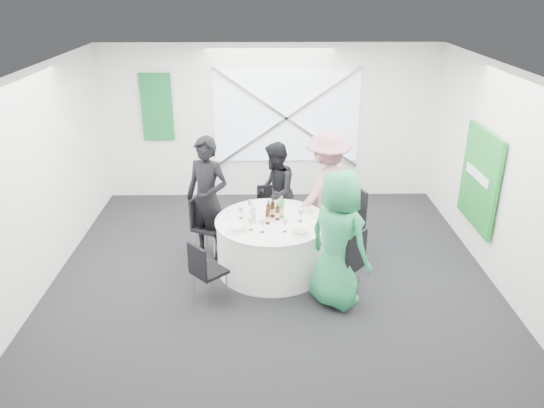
{
  "coord_description": "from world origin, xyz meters",
  "views": [
    {
      "loc": [
        -0.1,
        -6.37,
        3.82
      ],
      "look_at": [
        0.0,
        0.2,
        1.0
      ],
      "focal_mm": 35.0,
      "sensor_mm": 36.0,
      "label": 1
    }
  ],
  "objects_px": {
    "chair_back_right": "(349,216)",
    "chair_front_left": "(204,268)",
    "person_woman_pink": "(326,190)",
    "person_woman_green": "(338,240)",
    "clear_water_bottle": "(253,215)",
    "chair_front_right": "(347,260)",
    "person_man_back": "(275,192)",
    "chair_back": "(269,208)",
    "chair_back_left": "(204,221)",
    "banquet_table": "(272,245)",
    "green_water_bottle": "(281,209)",
    "person_man_back_left": "(207,199)"
  },
  "relations": [
    {
      "from": "chair_back",
      "to": "chair_back_left",
      "type": "relative_size",
      "value": 0.94
    },
    {
      "from": "chair_back_left",
      "to": "chair_front_left",
      "type": "distance_m",
      "value": 1.3
    },
    {
      "from": "clear_water_bottle",
      "to": "banquet_table",
      "type": "bearing_deg",
      "value": 15.59
    },
    {
      "from": "chair_front_left",
      "to": "person_man_back_left",
      "type": "bearing_deg",
      "value": -40.08
    },
    {
      "from": "clear_water_bottle",
      "to": "chair_front_right",
      "type": "bearing_deg",
      "value": -31.66
    },
    {
      "from": "person_woman_green",
      "to": "green_water_bottle",
      "type": "height_order",
      "value": "person_woman_green"
    },
    {
      "from": "clear_water_bottle",
      "to": "chair_front_left",
      "type": "bearing_deg",
      "value": -129.59
    },
    {
      "from": "chair_back",
      "to": "banquet_table",
      "type": "bearing_deg",
      "value": -90.0
    },
    {
      "from": "banquet_table",
      "to": "person_man_back_left",
      "type": "xyz_separation_m",
      "value": [
        -0.92,
        0.43,
        0.53
      ]
    },
    {
      "from": "person_man_back",
      "to": "clear_water_bottle",
      "type": "relative_size",
      "value": 5.18
    },
    {
      "from": "person_woman_green",
      "to": "person_man_back",
      "type": "bearing_deg",
      "value": -21.62
    },
    {
      "from": "banquet_table",
      "to": "person_man_back",
      "type": "xyz_separation_m",
      "value": [
        0.06,
        1.0,
        0.39
      ]
    },
    {
      "from": "chair_back_right",
      "to": "chair_front_right",
      "type": "bearing_deg",
      "value": -30.92
    },
    {
      "from": "banquet_table",
      "to": "chair_back_right",
      "type": "distance_m",
      "value": 1.24
    },
    {
      "from": "banquet_table",
      "to": "chair_back",
      "type": "bearing_deg",
      "value": 91.98
    },
    {
      "from": "chair_front_right",
      "to": "chair_front_left",
      "type": "relative_size",
      "value": 1.19
    },
    {
      "from": "chair_back",
      "to": "person_man_back",
      "type": "height_order",
      "value": "person_man_back"
    },
    {
      "from": "person_man_back",
      "to": "person_woman_green",
      "type": "relative_size",
      "value": 0.88
    },
    {
      "from": "chair_back_left",
      "to": "person_woman_green",
      "type": "xyz_separation_m",
      "value": [
        1.78,
        -1.34,
        0.37
      ]
    },
    {
      "from": "chair_back_right",
      "to": "chair_front_left",
      "type": "relative_size",
      "value": 1.27
    },
    {
      "from": "person_woman_pink",
      "to": "chair_front_left",
      "type": "bearing_deg",
      "value": 0.49
    },
    {
      "from": "person_man_back_left",
      "to": "person_woman_pink",
      "type": "distance_m",
      "value": 1.77
    },
    {
      "from": "chair_back_left",
      "to": "chair_front_right",
      "type": "distance_m",
      "value": 2.31
    },
    {
      "from": "chair_back_left",
      "to": "person_man_back",
      "type": "bearing_deg",
      "value": -37.44
    },
    {
      "from": "chair_back_left",
      "to": "person_man_back",
      "type": "xyz_separation_m",
      "value": [
        1.05,
        0.5,
        0.26
      ]
    },
    {
      "from": "chair_back",
      "to": "person_man_back",
      "type": "relative_size",
      "value": 0.54
    },
    {
      "from": "chair_back_left",
      "to": "chair_front_left",
      "type": "xyz_separation_m",
      "value": [
        0.13,
        -1.3,
        -0.04
      ]
    },
    {
      "from": "chair_front_right",
      "to": "chair_front_left",
      "type": "distance_m",
      "value": 1.78
    },
    {
      "from": "chair_back",
      "to": "person_woman_green",
      "type": "height_order",
      "value": "person_woman_green"
    },
    {
      "from": "chair_back",
      "to": "person_man_back_left",
      "type": "xyz_separation_m",
      "value": [
        -0.88,
        -0.6,
        0.42
      ]
    },
    {
      "from": "green_water_bottle",
      "to": "clear_water_bottle",
      "type": "distance_m",
      "value": 0.42
    },
    {
      "from": "person_woman_pink",
      "to": "green_water_bottle",
      "type": "height_order",
      "value": "person_woman_pink"
    },
    {
      "from": "chair_back_right",
      "to": "clear_water_bottle",
      "type": "distance_m",
      "value": 1.51
    },
    {
      "from": "chair_front_right",
      "to": "person_woman_pink",
      "type": "bearing_deg",
      "value": -135.29
    },
    {
      "from": "banquet_table",
      "to": "green_water_bottle",
      "type": "bearing_deg",
      "value": 35.09
    },
    {
      "from": "chair_back_left",
      "to": "person_woman_pink",
      "type": "bearing_deg",
      "value": -55.62
    },
    {
      "from": "person_woman_pink",
      "to": "person_woman_green",
      "type": "xyz_separation_m",
      "value": [
        -0.03,
        -1.58,
        -0.02
      ]
    },
    {
      "from": "person_woman_pink",
      "to": "green_water_bottle",
      "type": "relative_size",
      "value": 5.75
    },
    {
      "from": "chair_back_left",
      "to": "clear_water_bottle",
      "type": "xyz_separation_m",
      "value": [
        0.73,
        -0.57,
        0.36
      ]
    },
    {
      "from": "chair_back_left",
      "to": "banquet_table",
      "type": "bearing_deg",
      "value": -90.0
    },
    {
      "from": "chair_back_left",
      "to": "person_woman_pink",
      "type": "relative_size",
      "value": 0.49
    },
    {
      "from": "chair_back_right",
      "to": "chair_front_left",
      "type": "distance_m",
      "value": 2.35
    },
    {
      "from": "banquet_table",
      "to": "chair_back",
      "type": "xyz_separation_m",
      "value": [
        -0.04,
        1.03,
        0.1
      ]
    },
    {
      "from": "chair_front_left",
      "to": "clear_water_bottle",
      "type": "distance_m",
      "value": 1.02
    },
    {
      "from": "banquet_table",
      "to": "chair_back",
      "type": "relative_size",
      "value": 1.88
    },
    {
      "from": "chair_back_left",
      "to": "person_man_back_left",
      "type": "bearing_deg",
      "value": -108.06
    },
    {
      "from": "banquet_table",
      "to": "chair_back_right",
      "type": "bearing_deg",
      "value": 21.08
    },
    {
      "from": "chair_back_right",
      "to": "green_water_bottle",
      "type": "height_order",
      "value": "green_water_bottle"
    },
    {
      "from": "chair_front_left",
      "to": "person_man_back",
      "type": "bearing_deg",
      "value": -69.92
    },
    {
      "from": "chair_back_left",
      "to": "chair_back",
      "type": "bearing_deg",
      "value": -33.84
    }
  ]
}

